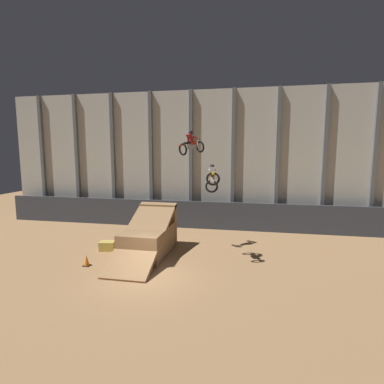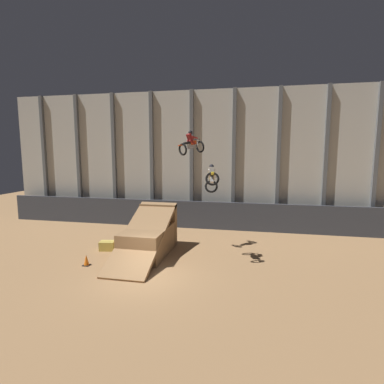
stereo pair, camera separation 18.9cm
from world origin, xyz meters
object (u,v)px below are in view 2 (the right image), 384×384
object	(u,v)px
dirt_ramp	(150,237)
traffic_cone_near_ramp	(86,260)
rider_bike_right_air	(212,179)
hay_bale_trackside	(107,246)
rider_bike_left_air	(191,144)

from	to	relation	value
dirt_ramp	traffic_cone_near_ramp	xyz separation A→B (m)	(-2.61, -2.65, -0.67)
rider_bike_right_air	hay_bale_trackside	xyz separation A→B (m)	(-6.50, 0.38, -4.29)
traffic_cone_near_ramp	hay_bale_trackside	xyz separation A→B (m)	(-0.10, 2.54, -0.00)
traffic_cone_near_ramp	hay_bale_trackside	distance (m)	2.54
dirt_ramp	hay_bale_trackside	world-z (taller)	dirt_ramp
dirt_ramp	rider_bike_left_air	distance (m)	6.13
dirt_ramp	rider_bike_left_air	world-z (taller)	rider_bike_left_air
traffic_cone_near_ramp	hay_bale_trackside	bearing A→B (deg)	92.25
dirt_ramp	rider_bike_right_air	xyz separation A→B (m)	(3.79, -0.49, 3.62)
dirt_ramp	hay_bale_trackside	bearing A→B (deg)	-177.56
rider_bike_left_air	dirt_ramp	bearing A→B (deg)	-108.64
hay_bale_trackside	rider_bike_left_air	bearing A→B (deg)	18.01
rider_bike_right_air	hay_bale_trackside	world-z (taller)	rider_bike_right_air
rider_bike_left_air	rider_bike_right_air	size ratio (longest dim) A/B	0.96
rider_bike_right_air	hay_bale_trackside	bearing A→B (deg)	166.43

